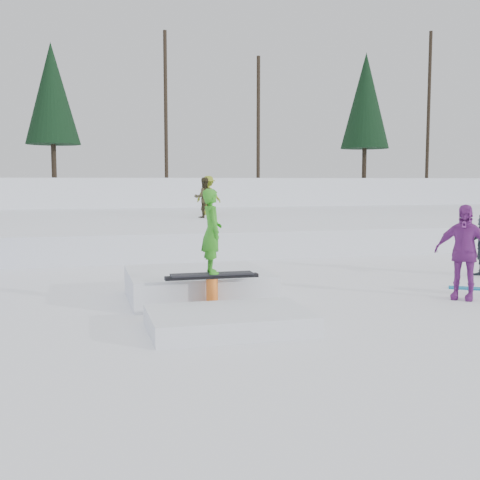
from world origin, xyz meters
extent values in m
plane|color=white|center=(0.00, 0.00, 0.00)|extent=(120.00, 120.00, 0.00)
cube|color=white|center=(0.00, 30.00, 1.20)|extent=(60.00, 14.00, 2.40)
cube|color=white|center=(0.00, 16.00, 0.40)|extent=(50.00, 18.00, 0.80)
cylinder|color=black|center=(-4.00, 28.50, 3.40)|extent=(0.30, 0.30, 2.00)
cone|color=black|center=(-4.00, 28.50, 7.38)|extent=(3.20, 3.20, 5.95)
cylinder|color=black|center=(3.00, 30.50, 7.15)|extent=(0.24, 0.24, 9.50)
cylinder|color=black|center=(9.00, 29.50, 6.40)|extent=(0.24, 0.24, 8.00)
cylinder|color=black|center=(16.00, 28.00, 3.40)|extent=(0.30, 0.30, 2.00)
cone|color=black|center=(16.00, 28.00, 7.55)|extent=(3.20, 3.20, 6.30)
cylinder|color=black|center=(22.00, 30.00, 7.65)|extent=(0.24, 0.24, 10.50)
imported|color=#332E1A|center=(2.16, 13.83, 1.59)|extent=(0.80, 0.64, 1.57)
imported|color=olive|center=(2.75, 15.82, 1.63)|extent=(1.23, 1.12, 1.65)
imported|color=#862E8E|center=(4.50, 0.60, 0.90)|extent=(1.06, 1.06, 1.81)
cube|color=white|center=(-0.36, 1.91, 0.27)|extent=(2.60, 2.20, 0.54)
cube|color=white|center=(-0.36, -0.59, 0.15)|extent=(2.40, 1.60, 0.30)
cylinder|color=orange|center=(-0.36, 0.61, 0.03)|extent=(0.44, 0.44, 0.06)
cylinder|color=orange|center=(-0.36, 0.61, 0.30)|extent=(0.20, 0.20, 0.60)
cube|color=black|center=(-0.36, 0.61, 0.63)|extent=(1.60, 0.16, 0.06)
cube|color=black|center=(-0.36, 0.61, 0.68)|extent=(1.40, 0.28, 0.03)
imported|color=green|center=(-0.36, 0.61, 1.40)|extent=(0.34, 0.52, 1.42)
camera|label=1|loc=(-2.46, -9.22, 2.25)|focal=45.00mm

